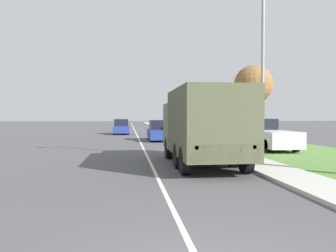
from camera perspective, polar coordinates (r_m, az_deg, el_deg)
The scene contains 10 objects.
ground_plane at distance 43.64m, azimuth -5.71°, elevation -1.00°, with size 180.00×180.00×0.00m, color #4C4C4F.
lane_centre_stripe at distance 43.64m, azimuth -5.71°, elevation -1.00°, with size 0.12×120.00×0.00m.
sidewalk_right at distance 43.97m, azimuth 0.16°, elevation -0.89°, with size 1.80×120.00×0.12m.
grass_strip_right at distance 44.74m, azimuth 5.77°, elevation -0.92°, with size 7.00×120.00×0.02m.
military_truck at distance 13.87m, azimuth 6.04°, elevation 0.29°, with size 2.56×6.96×3.17m.
car_nearest_ahead at distance 27.93m, azimuth -1.44°, elevation -0.95°, with size 1.92×4.55×1.75m.
car_second_ahead at distance 38.15m, azimuth -8.12°, elevation -0.25°, with size 1.81×4.30×1.73m.
pickup_truck at distance 21.77m, azimuth 16.64°, elevation -1.50°, with size 1.97×5.53×1.89m.
lamp_post at distance 14.85m, azimuth 15.53°, elevation 12.80°, with size 1.69×0.24×8.28m.
tree_mid_right at distance 24.06m, azimuth 14.64°, elevation 6.91°, with size 2.72×2.72×5.66m.
Camera 1 is at (-1.00, -3.58, 2.10)m, focal length 35.00 mm.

